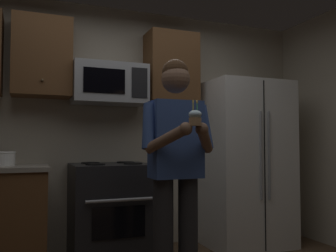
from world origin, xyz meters
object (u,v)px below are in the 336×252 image
cupcake (195,118)px  microwave (109,84)px  person (176,160)px  oven_range (111,211)px  refrigerator (245,163)px

cupcake → microwave: bearing=100.8°
microwave → person: 1.35m
oven_range → microwave: microwave is taller
person → oven_range: bearing=105.5°
microwave → person: microwave is taller
refrigerator → cupcake: refrigerator is taller
oven_range → refrigerator: size_ratio=0.52×
person → cupcake: 0.44m
oven_range → person: bearing=-74.5°
refrigerator → oven_range: bearing=178.5°
refrigerator → person: refrigerator is taller
refrigerator → cupcake: 1.81m
refrigerator → cupcake: size_ratio=10.35×
oven_range → microwave: (0.00, 0.12, 1.26)m
refrigerator → person: (-1.22, -0.95, 0.10)m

